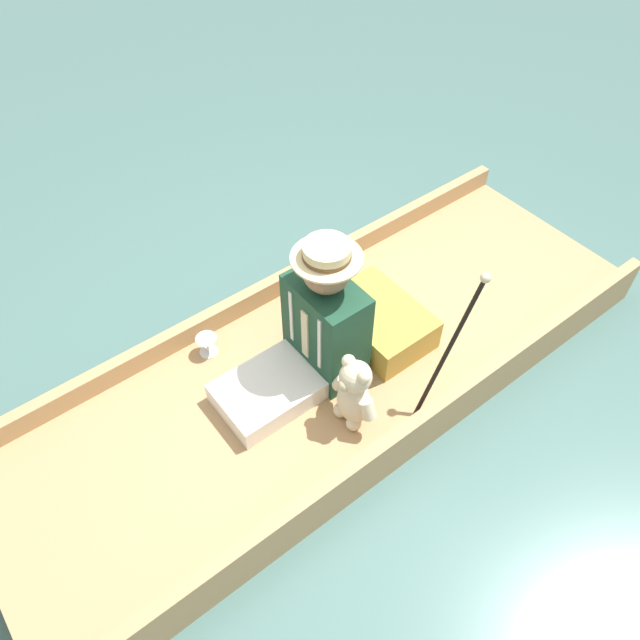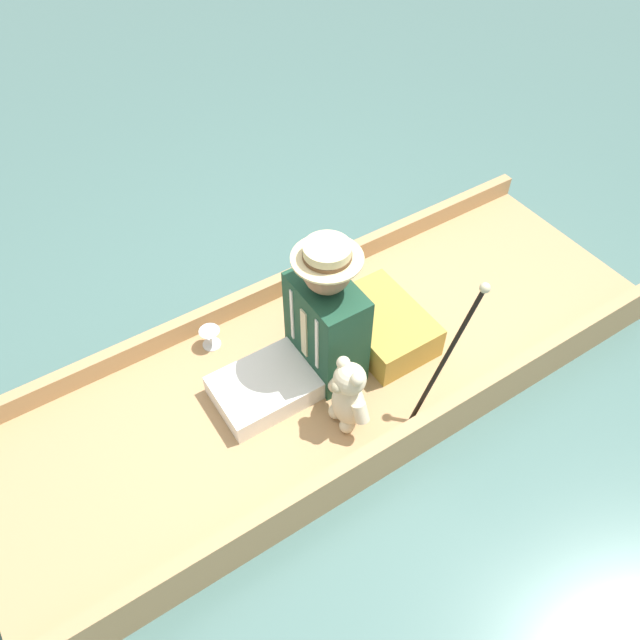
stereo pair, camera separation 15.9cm
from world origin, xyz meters
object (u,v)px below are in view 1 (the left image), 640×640
(seated_person, at_px, (313,332))
(walking_cane, at_px, (455,337))
(teddy_bear, at_px, (354,394))
(wine_glass, at_px, (207,342))

(seated_person, xyz_separation_m, walking_cane, (-0.48, -0.38, 0.15))
(seated_person, bearing_deg, teddy_bear, 170.67)
(walking_cane, bearing_deg, wine_glass, 38.57)
(teddy_bear, xyz_separation_m, wine_glass, (0.73, 0.32, -0.11))
(wine_glass, xyz_separation_m, walking_cane, (-0.89, -0.71, 0.36))
(seated_person, height_order, walking_cane, seated_person)
(teddy_bear, xyz_separation_m, walking_cane, (-0.17, -0.39, 0.25))
(seated_person, relative_size, wine_glass, 7.15)
(wine_glass, distance_m, walking_cane, 1.20)
(wine_glass, relative_size, walking_cane, 0.14)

